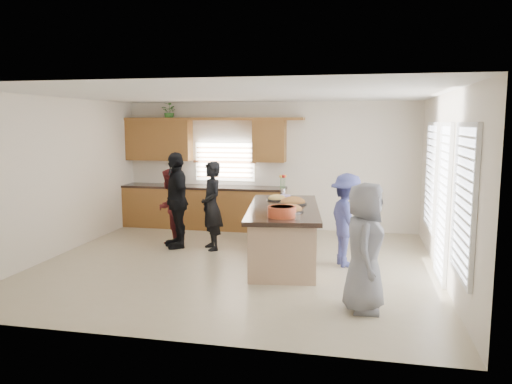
% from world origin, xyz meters
% --- Properties ---
extents(floor, '(6.50, 6.50, 0.00)m').
position_xyz_m(floor, '(0.00, 0.00, 0.00)').
color(floor, tan).
rests_on(floor, ground).
extents(room_shell, '(6.52, 6.02, 2.81)m').
position_xyz_m(room_shell, '(0.00, 0.00, 1.90)').
color(room_shell, silver).
rests_on(room_shell, ground).
extents(back_cabinetry, '(4.08, 0.66, 2.46)m').
position_xyz_m(back_cabinetry, '(-1.47, 2.73, 0.91)').
color(back_cabinetry, brown).
rests_on(back_cabinetry, ground).
extents(right_wall_glazing, '(0.06, 4.00, 2.25)m').
position_xyz_m(right_wall_glazing, '(3.22, -0.13, 1.34)').
color(right_wall_glazing, white).
rests_on(right_wall_glazing, ground).
extents(island, '(1.50, 2.83, 0.95)m').
position_xyz_m(island, '(0.76, 0.34, 0.45)').
color(island, tan).
rests_on(island, ground).
extents(platter_front, '(0.43, 0.43, 0.17)m').
position_xyz_m(platter_front, '(0.92, -0.06, 0.98)').
color(platter_front, black).
rests_on(platter_front, island).
extents(platter_mid, '(0.48, 0.48, 0.19)m').
position_xyz_m(platter_mid, '(0.86, 0.68, 0.98)').
color(platter_mid, black).
rests_on(platter_mid, island).
extents(platter_back, '(0.36, 0.36, 0.15)m').
position_xyz_m(platter_back, '(0.52, 1.03, 0.98)').
color(platter_back, black).
rests_on(platter_back, island).
extents(salad_bowl, '(0.43, 0.43, 0.16)m').
position_xyz_m(salad_bowl, '(0.87, -0.58, 1.04)').
color(salad_bowl, '#C54724').
rests_on(salad_bowl, island).
extents(clear_cup, '(0.08, 0.08, 0.10)m').
position_xyz_m(clear_cup, '(1.13, -0.73, 1.00)').
color(clear_cup, white).
rests_on(clear_cup, island).
extents(plate_stack, '(0.22, 0.22, 0.05)m').
position_xyz_m(plate_stack, '(0.62, 1.36, 0.97)').
color(plate_stack, '#B698DE').
rests_on(plate_stack, island).
extents(flower_vase, '(0.14, 0.14, 0.41)m').
position_xyz_m(flower_vase, '(0.55, 1.54, 1.18)').
color(flower_vase, silver).
rests_on(flower_vase, island).
extents(potted_plant, '(0.43, 0.41, 0.39)m').
position_xyz_m(potted_plant, '(-2.22, 2.82, 2.59)').
color(potted_plant, '#3A7C31').
rests_on(potted_plant, back_cabinetry).
extents(woman_left_back, '(0.66, 0.72, 1.65)m').
position_xyz_m(woman_left_back, '(-0.68, 0.90, 0.82)').
color(woman_left_back, black).
rests_on(woman_left_back, ground).
extents(woman_left_mid, '(0.59, 0.74, 1.46)m').
position_xyz_m(woman_left_mid, '(-1.65, 1.24, 0.73)').
color(woman_left_mid, maroon).
rests_on(woman_left_mid, ground).
extents(woman_left_front, '(0.95, 1.13, 1.81)m').
position_xyz_m(woman_left_front, '(-1.38, 0.94, 0.90)').
color(woman_left_front, black).
rests_on(woman_left_front, ground).
extents(woman_right_back, '(0.91, 1.14, 1.54)m').
position_xyz_m(woman_right_back, '(1.81, 0.32, 0.77)').
color(woman_right_back, '#393F7E').
rests_on(woman_right_back, ground).
extents(woman_right_front, '(0.54, 0.81, 1.63)m').
position_xyz_m(woman_right_front, '(2.08, -1.65, 0.81)').
color(woman_right_front, slate).
rests_on(woman_right_front, ground).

